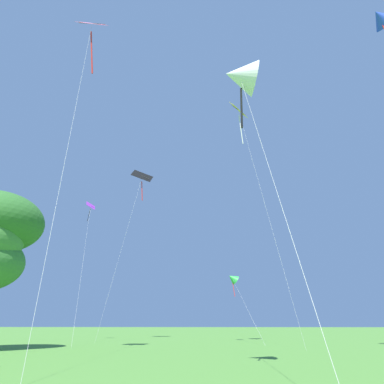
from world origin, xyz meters
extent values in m
cube|color=pink|center=(-9.13, 16.11, 22.59)|extent=(2.03, 1.42, 1.51)
cylinder|color=#3F382D|center=(-9.13, 16.11, 22.59)|extent=(2.08, 0.14, 0.43)
cylinder|color=red|center=(-8.96, 16.28, 20.05)|extent=(0.48, 0.50, 3.50)
cylinder|color=silver|center=(-7.56, 11.73, 11.21)|extent=(3.15, 8.78, 22.41)
cube|color=purple|center=(-14.84, 35.25, 14.76)|extent=(1.04, 1.35, 1.05)
cylinder|color=#3F382D|center=(-14.84, 35.25, 14.76)|extent=(0.88, 0.36, 0.55)
cylinder|color=black|center=(-14.92, 35.17, 13.59)|extent=(0.24, 0.22, 1.55)
cylinder|color=silver|center=(-12.95, 29.70, 7.34)|extent=(3.79, 11.10, 14.68)
cone|color=blue|center=(12.61, 17.71, 23.47)|extent=(2.46, 2.34, 2.01)
cube|color=yellow|center=(2.53, 28.69, 22.94)|extent=(1.99, 2.46, 1.82)
cylinder|color=#3F382D|center=(2.53, 28.69, 22.94)|extent=(1.54, 0.70, 0.88)
cylinder|color=silver|center=(2.66, 28.67, 20.57)|extent=(0.36, 0.14, 3.37)
cylinder|color=silver|center=(4.01, 25.46, 11.40)|extent=(2.98, 6.48, 22.79)
cone|color=green|center=(1.56, 35.88, 6.32)|extent=(1.63, 1.48, 1.40)
cylinder|color=red|center=(1.65, 35.78, 5.13)|extent=(0.25, 0.29, 1.51)
cylinder|color=silver|center=(2.57, 31.81, 3.11)|extent=(2.02, 8.17, 6.23)
cone|color=white|center=(0.90, 9.68, 12.17)|extent=(1.77, 1.78, 1.85)
cylinder|color=black|center=(0.87, 9.71, 10.51)|extent=(0.18, 0.18, 1.98)
cylinder|color=silver|center=(1.37, 6.73, 6.01)|extent=(0.96, 5.92, 12.03)
cube|color=black|center=(-9.50, 38.13, 19.69)|extent=(2.67, 1.71, 2.14)
cylinder|color=#3F382D|center=(-9.50, 38.13, 19.69)|extent=(1.88, 0.37, 1.03)
cylinder|color=red|center=(-9.43, 38.21, 17.62)|extent=(0.30, 0.32, 2.56)
cylinder|color=silver|center=(-10.55, 34.65, 9.76)|extent=(2.10, 6.96, 19.52)
camera|label=1|loc=(-0.51, -3.51, 1.66)|focal=32.95mm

